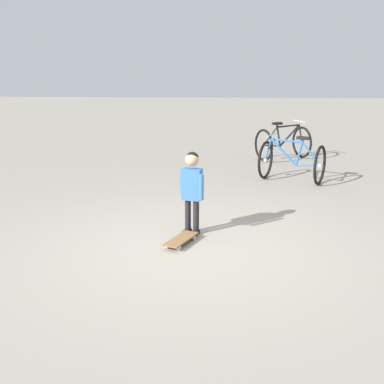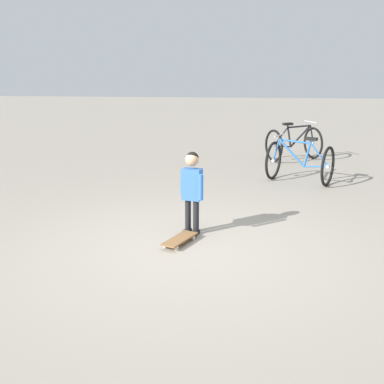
{
  "view_description": "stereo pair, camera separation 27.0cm",
  "coord_description": "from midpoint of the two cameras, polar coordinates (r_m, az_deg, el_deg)",
  "views": [
    {
      "loc": [
        0.31,
        -5.45,
        2.15
      ],
      "look_at": [
        -0.01,
        0.56,
        0.55
      ],
      "focal_mm": 46.35,
      "sensor_mm": 36.0,
      "label": 1
    },
    {
      "loc": [
        0.58,
        -5.43,
        2.15
      ],
      "look_at": [
        -0.01,
        0.56,
        0.55
      ],
      "focal_mm": 46.35,
      "sensor_mm": 36.0,
      "label": 2
    }
  ],
  "objects": [
    {
      "name": "bicycle_far",
      "position": [
        11.27,
        9.77,
        5.63
      ],
      "size": [
        1.28,
        1.12,
        0.85
      ],
      "color": "black",
      "rests_on": "ground"
    },
    {
      "name": "ground_plane",
      "position": [
        5.87,
        -1.53,
        -6.6
      ],
      "size": [
        50.0,
        50.0,
        0.0
      ],
      "primitive_type": "plane",
      "color": "#9E9384"
    },
    {
      "name": "skateboard",
      "position": [
        6.01,
        -2.56,
        -5.49
      ],
      "size": [
        0.4,
        0.6,
        0.07
      ],
      "color": "olive",
      "rests_on": "ground"
    },
    {
      "name": "bicycle_near",
      "position": [
        9.18,
        10.61,
        3.51
      ],
      "size": [
        1.27,
        1.1,
        0.85
      ],
      "color": "black",
      "rests_on": "ground"
    },
    {
      "name": "child_person",
      "position": [
        6.2,
        -1.25,
        0.94
      ],
      "size": [
        0.31,
        0.3,
        1.06
      ],
      "color": "black",
      "rests_on": "ground"
    }
  ]
}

